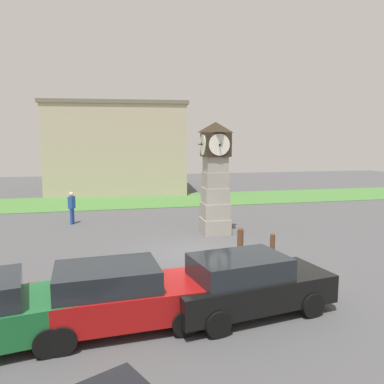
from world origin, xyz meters
The scene contains 9 objects.
ground_plane centered at (0.00, 0.00, 0.00)m, with size 75.40×75.40×0.00m, color #4C4C4F.
clock_tower centered at (1.82, 2.81, 2.71)m, with size 1.70×1.63×5.44m.
bollard_near_tower centered at (3.18, -0.89, 0.42)m, with size 0.20×0.20×0.83m.
bollard_mid_row centered at (2.01, -0.32, 0.51)m, with size 0.26×0.26×1.00m.
car_near_tower centered at (-3.10, -5.80, 0.80)m, with size 4.49×2.20×1.56m.
car_by_building centered at (0.23, -5.74, 0.80)m, with size 4.56×2.47×1.57m.
pedestrian_near_bench centered at (-5.26, 6.54, 1.03)m, with size 0.38×0.46×1.78m.
warehouse_blue_far centered at (-2.31, 19.88, 3.93)m, with size 12.60×8.70×7.84m.
grass_verge_far centered at (1.01, 13.82, 0.02)m, with size 45.24×6.79×0.04m, color #477A38.
Camera 1 is at (-3.22, -14.59, 4.47)m, focal length 35.00 mm.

